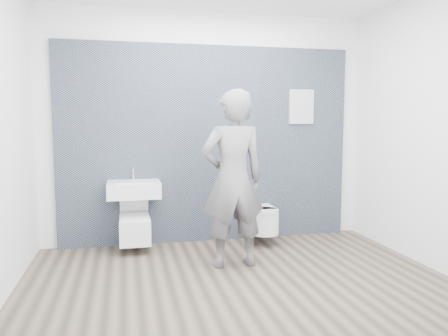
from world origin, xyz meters
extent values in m
plane|color=brown|center=(0.00, 0.00, 0.00)|extent=(4.00, 4.00, 0.00)
plane|color=white|center=(0.00, 1.50, 1.40)|extent=(4.00, 0.00, 4.00)
plane|color=white|center=(0.00, -1.50, 1.40)|extent=(4.00, 0.00, 4.00)
plane|color=white|center=(2.00, 0.00, 1.40)|extent=(0.00, 3.00, 3.00)
cube|color=black|center=(0.00, 1.47, 0.00)|extent=(3.60, 0.06, 2.40)
cube|color=white|center=(-0.92, 1.22, 0.71)|extent=(0.59, 0.45, 0.18)
cube|color=silver|center=(-0.92, 1.20, 0.80)|extent=(0.42, 0.30, 0.03)
cylinder|color=silver|center=(-0.92, 1.38, 0.87)|extent=(0.02, 0.02, 0.15)
cylinder|color=silver|center=(-0.92, 1.33, 0.94)|extent=(0.02, 0.10, 0.02)
cylinder|color=silver|center=(-0.92, 1.42, 0.56)|extent=(0.04, 0.04, 0.12)
cube|color=white|center=(-0.92, 1.19, 0.25)|extent=(0.34, 0.50, 0.29)
cylinder|color=silver|center=(-0.92, 1.16, 0.38)|extent=(0.24, 0.24, 0.03)
cube|color=white|center=(-0.92, 1.16, 0.41)|extent=(0.33, 0.40, 0.02)
cube|color=white|center=(-0.92, 1.28, 0.56)|extent=(0.33, 0.24, 0.30)
cube|color=silver|center=(-0.92, 1.41, 0.15)|extent=(0.09, 0.06, 0.08)
cube|color=white|center=(0.61, 1.25, 0.28)|extent=(0.33, 0.38, 0.27)
cylinder|color=white|center=(0.61, 1.06, 0.28)|extent=(0.33, 0.33, 0.27)
cube|color=white|center=(0.61, 1.22, 0.43)|extent=(0.31, 0.36, 0.03)
cylinder|color=white|center=(0.61, 1.04, 0.43)|extent=(0.31, 0.31, 0.03)
cube|color=silver|center=(0.61, 1.41, 0.18)|extent=(0.09, 0.06, 0.08)
cube|color=white|center=(1.20, 1.43, 0.00)|extent=(0.32, 0.03, 0.43)
imported|color=slate|center=(0.06, 0.44, 0.90)|extent=(0.68, 0.46, 1.80)
camera|label=1|loc=(-1.01, -3.81, 1.49)|focal=35.00mm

